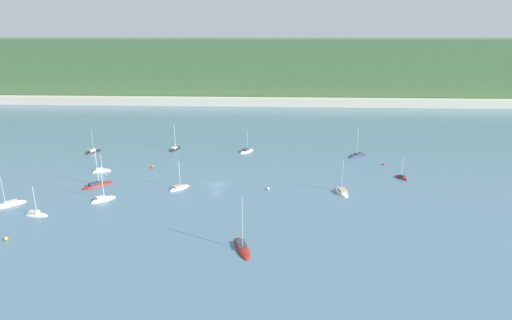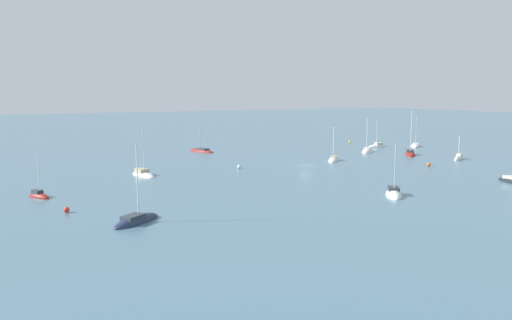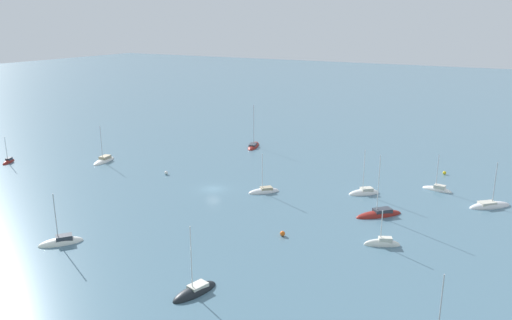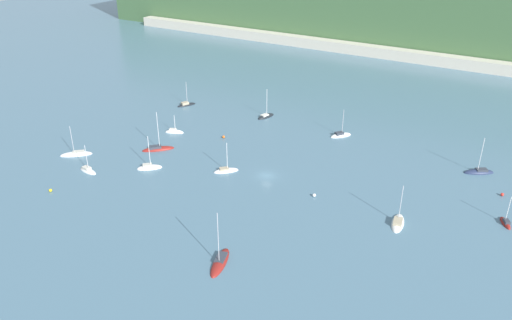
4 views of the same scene
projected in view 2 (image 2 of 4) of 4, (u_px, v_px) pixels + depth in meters
The scene contains 16 objects.
ground_plane at pixel (306, 166), 104.91m from camera, with size 600.00×600.00×0.00m, color slate.
sailboat_0 at pixel (415, 146), 142.31m from camera, with size 7.67×7.34×9.23m.
sailboat_1 at pixel (143, 175), 92.29m from camera, with size 3.79×7.77×9.48m.
sailboat_2 at pixel (410, 155), 122.60m from camera, with size 7.73×7.91×11.68m.
sailboat_3 at pixel (333, 160), 112.41m from camera, with size 5.86×6.01×8.56m.
sailboat_4 at pixel (459, 159), 114.55m from camera, with size 5.51×3.63×6.48m.
sailboat_5 at pixel (39, 197), 73.18m from camera, with size 3.36×4.81×6.99m.
sailboat_8 at pixel (201, 151), 129.44m from camera, with size 4.95×9.12×11.90m.
sailboat_9 at pixel (394, 195), 74.37m from camera, with size 5.71×6.51×8.92m.
sailboat_10 at pixel (367, 152), 128.21m from camera, with size 6.10×5.86×9.68m.
sailboat_11 at pixel (377, 146), 141.83m from camera, with size 5.90×2.55×7.90m.
sailboat_12 at pixel (136, 222), 59.06m from camera, with size 7.50×6.04×10.26m.
mooring_buoy_0 at pixel (239, 167), 100.74m from camera, with size 0.79×0.79×0.79m.
mooring_buoy_1 at pixel (429, 164), 103.86m from camera, with size 0.80×0.80×0.80m.
mooring_buoy_2 at pixel (67, 210), 63.92m from camera, with size 0.74×0.74×0.74m.
mooring_buoy_3 at pixel (350, 142), 151.53m from camera, with size 0.73×0.73×0.73m.
Camera 2 is at (59.32, 85.81, 15.31)m, focal length 35.00 mm.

